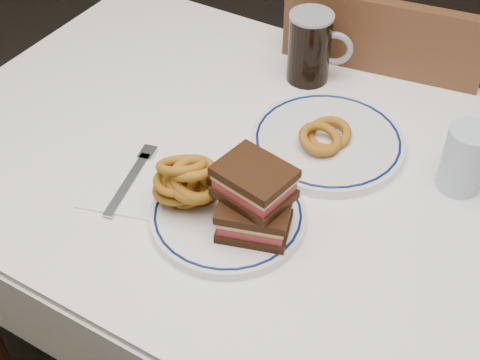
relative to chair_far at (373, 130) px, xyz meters
The scene contains 11 objects.
dining_table 0.52m from the chair_far, 96.50° to the right, with size 1.27×0.87×0.75m.
chair_far is the anchor object (origin of this frame).
main_plate 0.71m from the chair_far, 92.35° to the right, with size 0.26×0.26×0.02m.
reuben_sandwich 0.74m from the chair_far, 87.91° to the right, with size 0.14×0.13×0.12m.
onion_rings_main 0.74m from the chair_far, 98.24° to the right, with size 0.12×0.12×0.13m.
ketchup_ramekin 0.66m from the chair_far, 95.65° to the right, with size 0.05×0.05×0.03m.
beer_mug 0.41m from the chair_far, 113.73° to the right, with size 0.13×0.09×0.15m.
water_glass 0.56m from the chair_far, 53.75° to the right, with size 0.08×0.08×0.12m, color #A7C2D8.
far_plate 0.48m from the chair_far, 85.09° to the right, with size 0.29×0.29×0.02m.
onion_rings_far 0.50m from the chair_far, 85.57° to the right, with size 0.09×0.12×0.05m.
napkin_fork 0.75m from the chair_far, 108.20° to the right, with size 0.18×0.20×0.01m.
Camera 1 is at (0.44, -0.80, 1.56)m, focal length 50.00 mm.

